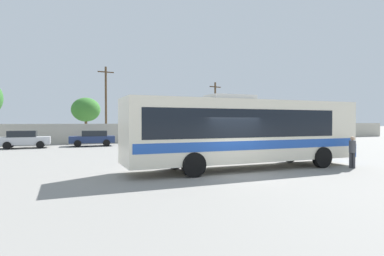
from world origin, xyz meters
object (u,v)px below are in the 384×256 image
at_px(attendant_by_bus_door, 352,150).
at_px(utility_pole_far, 215,109).
at_px(parked_car_leftmost_silver, 24,139).
at_px(utility_pole_near, 106,103).
at_px(parked_car_second_dark_blue, 93,138).
at_px(roadside_tree_midleft, 86,110).
at_px(coach_bus_cream_blue, 243,130).

relative_size(attendant_by_bus_door, utility_pole_far, 0.21).
xyz_separation_m(parked_car_leftmost_silver, utility_pole_near, (7.66, 5.44, 3.64)).
bearing_deg(utility_pole_near, attendant_by_bus_door, -70.76).
distance_m(parked_car_second_dark_blue, utility_pole_near, 6.70).
height_order(parked_car_second_dark_blue, utility_pole_far, utility_pole_far).
relative_size(attendant_by_bus_door, utility_pole_near, 0.19).
xyz_separation_m(attendant_by_bus_door, parked_car_second_dark_blue, (-10.65, 19.80, -0.12)).
xyz_separation_m(parked_car_second_dark_blue, roadside_tree_midleft, (0.07, 10.10, 3.03)).
distance_m(parked_car_leftmost_silver, utility_pole_near, 10.07).
bearing_deg(utility_pole_far, parked_car_leftmost_silver, -164.83).
relative_size(coach_bus_cream_blue, roadside_tree_midleft, 2.26).
relative_size(parked_car_second_dark_blue, utility_pole_near, 0.50).
xyz_separation_m(coach_bus_cream_blue, roadside_tree_midleft, (-5.45, 27.99, 1.90)).
distance_m(coach_bus_cream_blue, utility_pole_far, 25.89).
height_order(parked_car_second_dark_blue, roadside_tree_midleft, roadside_tree_midleft).
relative_size(coach_bus_cream_blue, parked_car_leftmost_silver, 2.97).
distance_m(parked_car_leftmost_silver, roadside_tree_midleft, 12.18).
relative_size(utility_pole_far, roadside_tree_midleft, 1.41).
height_order(utility_pole_near, utility_pole_far, utility_pole_near).
distance_m(parked_car_leftmost_silver, utility_pole_far, 22.71).
distance_m(attendant_by_bus_door, utility_pole_far, 26.24).
height_order(coach_bus_cream_blue, roadside_tree_midleft, roadside_tree_midleft).
xyz_separation_m(utility_pole_near, roadside_tree_midleft, (-1.84, 4.83, -0.63)).
distance_m(coach_bus_cream_blue, parked_car_leftmost_silver, 21.03).
relative_size(utility_pole_near, roadside_tree_midleft, 1.60).
bearing_deg(roadside_tree_midleft, coach_bus_cream_blue, -78.98).
xyz_separation_m(parked_car_leftmost_silver, parked_car_second_dark_blue, (5.75, 0.17, -0.03)).
relative_size(coach_bus_cream_blue, utility_pole_near, 1.41).
distance_m(attendant_by_bus_door, parked_car_second_dark_blue, 22.49).
bearing_deg(coach_bus_cream_blue, roadside_tree_midleft, 101.02).
height_order(coach_bus_cream_blue, parked_car_leftmost_silver, coach_bus_cream_blue).
height_order(attendant_by_bus_door, roadside_tree_midleft, roadside_tree_midleft).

